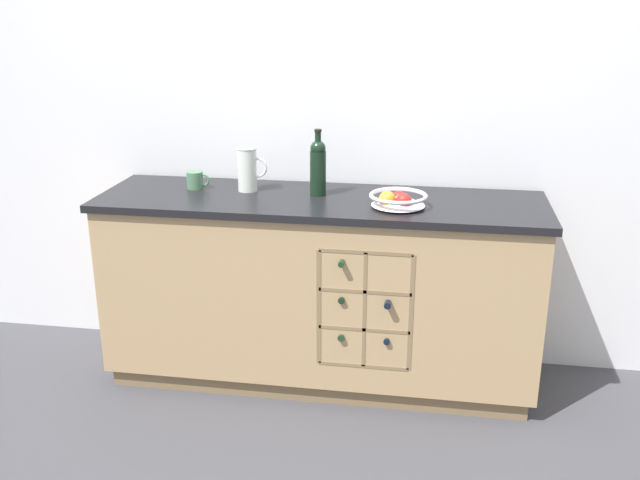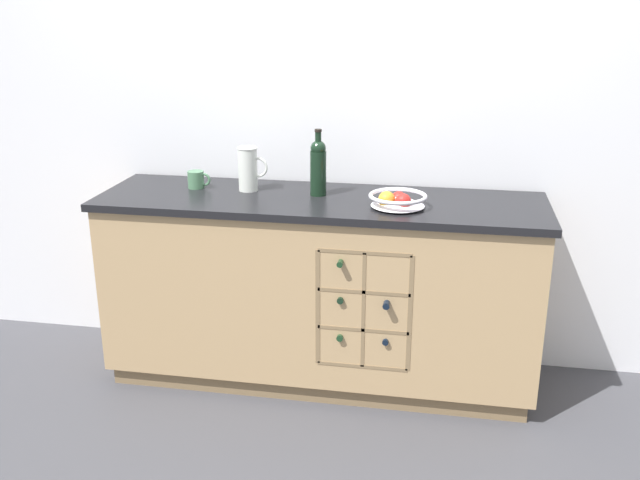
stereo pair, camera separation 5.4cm
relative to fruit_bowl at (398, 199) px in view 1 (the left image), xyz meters
The scene contains 7 objects.
ground_plane 1.05m from the fruit_bowl, 165.18° to the left, with size 14.00×14.00×0.00m, color #424247.
back_wall 0.65m from the fruit_bowl, 129.35° to the left, with size 4.45×0.06×2.55m, color white.
kitchen_island 0.62m from the fruit_bowl, 165.40° to the left, with size 2.09×0.62×0.94m.
fruit_bowl is the anchor object (origin of this frame).
white_pitcher 0.75m from the fruit_bowl, 166.63° to the left, with size 0.15×0.10×0.21m.
ceramic_mug 1.01m from the fruit_bowl, behind, with size 0.11×0.08×0.08m.
standing_wine_bottle 0.42m from the fruit_bowl, 158.49° to the left, with size 0.08×0.08×0.31m.
Camera 1 is at (0.52, -3.15, 1.83)m, focal length 40.00 mm.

